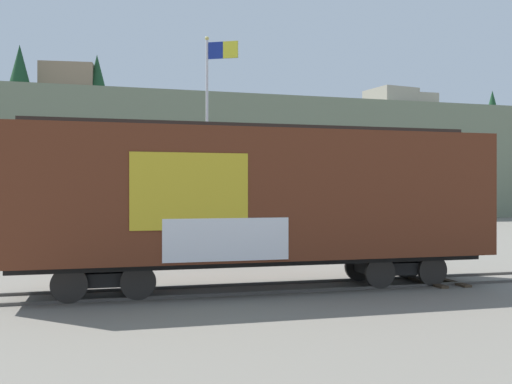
# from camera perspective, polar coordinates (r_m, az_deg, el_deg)

# --- Properties ---
(ground_plane) EXTENTS (260.00, 260.00, 0.00)m
(ground_plane) POSITION_cam_1_polar(r_m,az_deg,el_deg) (16.87, 4.37, -9.51)
(ground_plane) COLOR slate
(track) EXTENTS (60.02, 3.71, 0.08)m
(track) POSITION_cam_1_polar(r_m,az_deg,el_deg) (16.67, 2.63, -9.48)
(track) COLOR #4C4742
(track) RESTS_ON ground_plane
(freight_car) EXTENTS (13.65, 3.15, 4.73)m
(freight_car) POSITION_cam_1_polar(r_m,az_deg,el_deg) (16.25, 0.30, -0.51)
(freight_car) COLOR #5B2B19
(freight_car) RESTS_ON ground_plane
(flagpole) EXTENTS (1.34, 0.77, 9.64)m
(flagpole) POSITION_cam_1_polar(r_m,az_deg,el_deg) (25.32, -4.43, 7.31)
(flagpole) COLOR silver
(flagpole) RESTS_ON ground_plane
(hillside) EXTENTS (121.55, 43.36, 16.32)m
(hillside) POSITION_cam_1_polar(r_m,az_deg,el_deg) (72.34, -11.29, 2.60)
(hillside) COLOR slate
(hillside) RESTS_ON ground_plane
(parked_car_silver) EXTENTS (4.45, 2.44, 1.55)m
(parked_car_silver) POSITION_cam_1_polar(r_m,az_deg,el_deg) (22.24, -18.01, -5.15)
(parked_car_silver) COLOR #B7BABF
(parked_car_silver) RESTS_ON ground_plane
(parked_car_blue) EXTENTS (4.63, 2.42, 1.71)m
(parked_car_blue) POSITION_cam_1_polar(r_m,az_deg,el_deg) (22.84, -3.43, -4.80)
(parked_car_blue) COLOR navy
(parked_car_blue) RESTS_ON ground_plane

